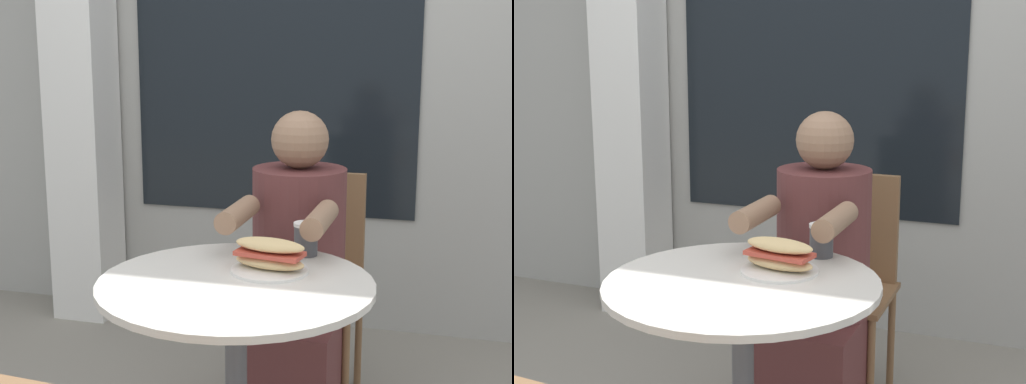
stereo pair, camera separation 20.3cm
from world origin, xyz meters
TOP-DOWN VIEW (x-y plane):
  - storefront_wall at (-0.00, 1.61)m, footprint 8.00×0.09m
  - lattice_pillar at (-1.22, 1.42)m, footprint 0.28×0.28m
  - cafe_table at (0.00, 0.00)m, footprint 0.74×0.74m
  - diner_chair at (0.05, 0.89)m, footprint 0.38×0.38m
  - seated_diner at (0.05, 0.54)m, footprint 0.32×0.57m
  - sandwich_on_plate at (0.07, 0.10)m, footprint 0.22×0.22m
  - drink_cup at (0.13, 0.28)m, footprint 0.07×0.07m

SIDE VIEW (x-z plane):
  - seated_diner at x=0.05m, z-range -0.07..1.07m
  - diner_chair at x=0.05m, z-range 0.09..0.96m
  - cafe_table at x=0.00m, z-range 0.17..0.91m
  - sandwich_on_plate at x=0.07m, z-range 0.73..0.83m
  - drink_cup at x=0.13m, z-range 0.74..0.84m
  - lattice_pillar at x=-1.22m, z-range 0.00..2.40m
  - storefront_wall at x=0.00m, z-range 0.00..2.80m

